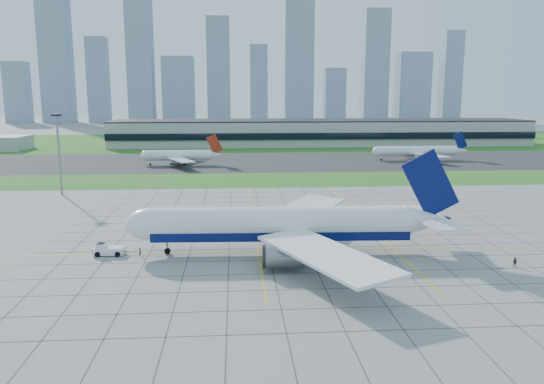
{
  "coord_description": "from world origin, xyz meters",
  "views": [
    {
      "loc": [
        -14.59,
        -105.93,
        31.44
      ],
      "look_at": [
        -5.25,
        26.57,
        7.0
      ],
      "focal_mm": 35.0,
      "sensor_mm": 36.0,
      "label": 1
    }
  ],
  "objects_px": {
    "light_mast": "(58,144)",
    "distant_jet_2": "(418,151)",
    "airliner": "(283,225)",
    "pushback_tug": "(108,250)",
    "crew_near": "(140,252)",
    "crew_far": "(515,262)",
    "distant_jet_1": "(180,155)"
  },
  "relations": [
    {
      "from": "light_mast",
      "to": "distant_jet_2",
      "type": "relative_size",
      "value": 0.57
    },
    {
      "from": "airliner",
      "to": "light_mast",
      "type": "bearing_deg",
      "value": 135.51
    },
    {
      "from": "pushback_tug",
      "to": "crew_near",
      "type": "xyz_separation_m",
      "value": [
        6.54,
        -1.06,
        -0.25
      ]
    },
    {
      "from": "crew_near",
      "to": "crew_far",
      "type": "xyz_separation_m",
      "value": [
        70.45,
        -11.93,
        0.07
      ]
    },
    {
      "from": "pushback_tug",
      "to": "crew_near",
      "type": "height_order",
      "value": "pushback_tug"
    },
    {
      "from": "distant_jet_1",
      "to": "pushback_tug",
      "type": "bearing_deg",
      "value": -90.33
    },
    {
      "from": "airliner",
      "to": "distant_jet_1",
      "type": "height_order",
      "value": "airliner"
    },
    {
      "from": "crew_near",
      "to": "distant_jet_2",
      "type": "distance_m",
      "value": 183.57
    },
    {
      "from": "crew_far",
      "to": "light_mast",
      "type": "bearing_deg",
      "value": -166.7
    },
    {
      "from": "crew_far",
      "to": "crew_near",
      "type": "bearing_deg",
      "value": -139.38
    },
    {
      "from": "pushback_tug",
      "to": "crew_far",
      "type": "distance_m",
      "value": 78.09
    },
    {
      "from": "pushback_tug",
      "to": "light_mast",
      "type": "bearing_deg",
      "value": 115.97
    },
    {
      "from": "airliner",
      "to": "crew_far",
      "type": "bearing_deg",
      "value": -13.9
    },
    {
      "from": "crew_near",
      "to": "crew_far",
      "type": "height_order",
      "value": "crew_far"
    },
    {
      "from": "crew_far",
      "to": "distant_jet_2",
      "type": "xyz_separation_m",
      "value": [
        37.25,
        160.53,
        3.61
      ]
    },
    {
      "from": "crew_far",
      "to": "distant_jet_2",
      "type": "relative_size",
      "value": 0.04
    },
    {
      "from": "crew_far",
      "to": "distant_jet_2",
      "type": "bearing_deg",
      "value": 127.17
    },
    {
      "from": "airliner",
      "to": "pushback_tug",
      "type": "height_order",
      "value": "airliner"
    },
    {
      "from": "distant_jet_1",
      "to": "distant_jet_2",
      "type": "distance_m",
      "value": 113.96
    },
    {
      "from": "light_mast",
      "to": "crew_far",
      "type": "height_order",
      "value": "light_mast"
    },
    {
      "from": "airliner",
      "to": "crew_far",
      "type": "xyz_separation_m",
      "value": [
        42.11,
        -12.02,
        -4.86
      ]
    },
    {
      "from": "pushback_tug",
      "to": "airliner",
      "type": "bearing_deg",
      "value": 0.43
    },
    {
      "from": "airliner",
      "to": "crew_far",
      "type": "distance_m",
      "value": 44.06
    },
    {
      "from": "crew_near",
      "to": "distant_jet_2",
      "type": "relative_size",
      "value": 0.04
    },
    {
      "from": "pushback_tug",
      "to": "distant_jet_1",
      "type": "height_order",
      "value": "distant_jet_1"
    },
    {
      "from": "crew_near",
      "to": "airliner",
      "type": "bearing_deg",
      "value": -79.47
    },
    {
      "from": "airliner",
      "to": "distant_jet_1",
      "type": "bearing_deg",
      "value": 105.93
    },
    {
      "from": "light_mast",
      "to": "distant_jet_1",
      "type": "height_order",
      "value": "light_mast"
    },
    {
      "from": "light_mast",
      "to": "airliner",
      "type": "xyz_separation_m",
      "value": [
        64.8,
        -68.34,
        -10.44
      ]
    },
    {
      "from": "distant_jet_1",
      "to": "light_mast",
      "type": "bearing_deg",
      "value": -113.83
    },
    {
      "from": "distant_jet_2",
      "to": "airliner",
      "type": "bearing_deg",
      "value": -118.12
    },
    {
      "from": "light_mast",
      "to": "crew_near",
      "type": "relative_size",
      "value": 15.72
    }
  ]
}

